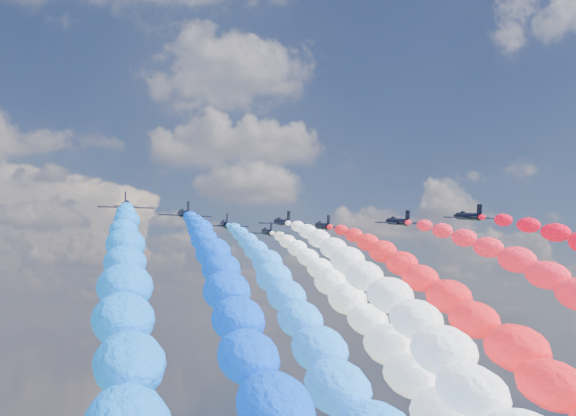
{
  "coord_description": "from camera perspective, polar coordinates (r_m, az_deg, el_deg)",
  "views": [
    {
      "loc": [
        -31.57,
        -135.82,
        90.93
      ],
      "look_at": [
        0.0,
        4.0,
        112.84
      ],
      "focal_mm": 45.53,
      "sensor_mm": 36.0,
      "label": 1
    }
  ],
  "objects": [
    {
      "name": "jet_7",
      "position": [
        146.81,
        13.91,
        -0.64
      ],
      "size": [
        9.78,
        13.35,
        4.89
      ],
      "primitive_type": null,
      "rotation": [
        0.16,
        0.0,
        0.01
      ],
      "color": "black"
    },
    {
      "name": "trail_3",
      "position": [
        95.19,
        6.91,
        -7.95
      ],
      "size": [
        6.58,
        109.39,
        42.41
      ],
      "primitive_type": null,
      "color": "white"
    },
    {
      "name": "jet_0",
      "position": [
        132.31,
        -12.51,
        0.17
      ],
      "size": [
        10.31,
        13.73,
        4.89
      ],
      "primitive_type": null,
      "rotation": [
        0.16,
        0.0,
        -0.05
      ],
      "color": "black"
    },
    {
      "name": "trail_1",
      "position": [
        82.65,
        -5.1,
        -7.88
      ],
      "size": [
        6.58,
        109.39,
        42.41
      ],
      "primitive_type": null,
      "color": "#053FDA"
    },
    {
      "name": "trail_6",
      "position": [
        99.85,
        20.84,
        -7.49
      ],
      "size": [
        6.58,
        109.39,
        42.41
      ],
      "primitive_type": null,
      "color": "#F81D32"
    },
    {
      "name": "jet_6",
      "position": [
        151.9,
        8.6,
        -1.06
      ],
      "size": [
        10.43,
        13.82,
        4.89
      ],
      "primitive_type": null,
      "rotation": [
        0.16,
        0.0,
        0.06
      ],
      "color": "black"
    },
    {
      "name": "jet_1",
      "position": [
        140.6,
        -8.1,
        -0.46
      ],
      "size": [
        10.56,
        13.91,
        4.89
      ],
      "primitive_type": null,
      "rotation": [
        0.16,
        0.0,
        0.07
      ],
      "color": "black"
    },
    {
      "name": "jet_3",
      "position": [
        151.27,
        -0.44,
        -1.13
      ],
      "size": [
        10.51,
        13.87,
        4.89
      ],
      "primitive_type": null,
      "rotation": [
        0.16,
        0.0,
        0.06
      ],
      "color": "black"
    },
    {
      "name": "trail_5",
      "position": [
        102.37,
        11.41,
        -7.89
      ],
      "size": [
        6.58,
        109.39,
        42.41
      ],
      "primitive_type": null,
      "color": "red"
    },
    {
      "name": "jet_2",
      "position": [
        155.34,
        -4.94,
        -1.29
      ],
      "size": [
        10.34,
        13.76,
        4.89
      ],
      "primitive_type": null,
      "rotation": [
        0.16,
        0.0,
        -0.05
      ],
      "color": "black"
    },
    {
      "name": "trail_0",
      "position": [
        73.97,
        -12.72,
        -7.61
      ],
      "size": [
        6.58,
        109.39,
        42.41
      ],
      "primitive_type": null,
      "color": "blue"
    },
    {
      "name": "jet_4",
      "position": [
        168.12,
        -1.61,
        -1.89
      ],
      "size": [
        9.93,
        13.46,
        4.89
      ],
      "primitive_type": null,
      "rotation": [
        0.16,
        0.0,
        -0.02
      ],
      "color": "black"
    },
    {
      "name": "jet_5",
      "position": [
        157.28,
        2.75,
        -1.41
      ],
      "size": [
        9.92,
        13.46,
        4.89
      ],
      "primitive_type": null,
      "rotation": [
        0.16,
        0.0,
        -0.02
      ],
      "color": "black"
    },
    {
      "name": "trail_2",
      "position": [
        98.04,
        -0.5,
        -8.03
      ],
      "size": [
        6.58,
        109.39,
        42.41
      ],
      "primitive_type": null,
      "color": "#1F7AFB"
    },
    {
      "name": "trail_4",
      "position": [
        111.7,
        4.05,
        -8.09
      ],
      "size": [
        6.58,
        109.39,
        42.41
      ],
      "primitive_type": null,
      "color": "white"
    }
  ]
}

